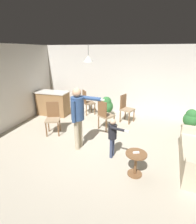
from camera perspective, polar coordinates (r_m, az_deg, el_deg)
The scene contains 14 objects.
ground at distance 4.78m, azimuth -0.76°, elevation -12.10°, with size 7.68×7.68×0.00m, color #B2A893.
wall_back at distance 7.27m, azimuth 6.87°, elevation 10.29°, with size 6.40×0.10×2.70m, color beige.
kitchen_counter at distance 7.30m, azimuth -14.36°, elevation 2.82°, with size 1.26×0.66×0.95m.
side_table_by_couch at distance 3.85m, azimuth 12.17°, elevation -15.44°, with size 0.44×0.44×0.52m.
person_adult at distance 4.45m, azimuth -6.51°, elevation -0.13°, with size 0.83×0.47×1.64m.
person_child at distance 4.20m, azimuth 4.87°, elevation -7.17°, with size 0.50×0.37×1.00m.
dining_chair_by_counter at distance 7.10m, azimuth -3.54°, elevation 3.50°, with size 0.59×0.59×1.00m.
dining_chair_near_wall at distance 6.41m, azimuth 9.03°, elevation 1.51°, with size 0.54×0.54×1.00m.
dining_chair_centre_back at distance 5.66m, azimuth 2.22°, elevation -0.73°, with size 0.58×0.58×1.00m.
dining_chair_spare at distance 5.62m, azimuth -14.50°, elevation -1.52°, with size 0.54×0.54×1.00m.
potted_plant_corner at distance 6.80m, azimuth 2.70°, elevation 1.97°, with size 0.53×0.53×0.82m.
potted_plant_by_wall at distance 6.39m, azimuth 27.99°, elevation -2.04°, with size 0.48×0.48×0.73m.
spare_remote_on_table at distance 3.74m, azimuth 12.31°, elevation -12.76°, with size 0.04×0.13×0.04m, color white.
ceiling_light_pendant at distance 5.74m, azimuth -3.15°, elevation 16.99°, with size 0.32×0.32×0.55m.
Camera 1 is at (1.23, -3.87, 2.51)m, focal length 28.07 mm.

